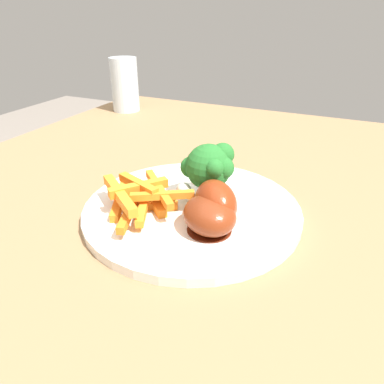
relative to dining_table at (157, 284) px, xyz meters
The scene contains 7 objects.
dining_table is the anchor object (origin of this frame).
dinner_plate 0.12m from the dining_table, 37.20° to the right, with size 0.28×0.28×0.01m, color white.
broccoli_floret_front 0.18m from the dining_table, 32.86° to the right, with size 0.06×0.07×0.08m.
carrot_fries_pile 0.13m from the dining_table, 69.32° to the left, with size 0.13×0.13×0.04m.
chicken_drumstick_near 0.15m from the dining_table, 85.92° to the right, with size 0.10×0.11×0.04m.
chicken_drumstick_far 0.15m from the dining_table, 71.50° to the right, with size 0.11×0.10×0.05m.
water_glass 0.58m from the dining_table, 37.23° to the left, with size 0.07×0.07×0.13m, color silver.
Camera 1 is at (-0.32, -0.20, 0.98)m, focal length 33.38 mm.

